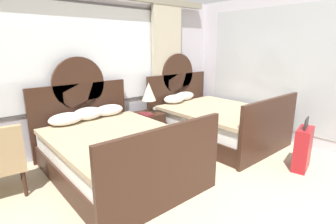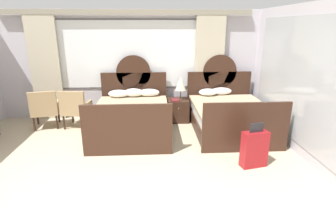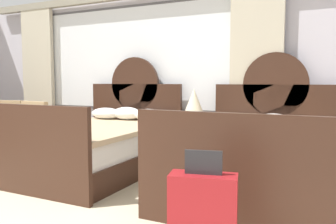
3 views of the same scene
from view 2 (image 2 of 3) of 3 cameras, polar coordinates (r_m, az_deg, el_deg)
The scene contains 11 objects.
ground_plane at distance 3.69m, azimuth -12.74°, elevation -21.47°, with size 24.00×24.00×0.00m, color #BCAD8E.
wall_back_window at distance 7.04m, azimuth -8.29°, elevation 10.37°, with size 6.58×0.22×2.70m.
wall_right_mirror at distance 5.44m, azimuth 26.95°, elevation 5.69°, with size 0.08×4.73×2.70m.
bed_near_window at distance 6.10m, azimuth -7.62°, elevation -1.00°, with size 1.64×2.25×1.62m.
bed_near_mirror at distance 6.31m, azimuth 12.66°, elevation -0.70°, with size 1.64×2.25×1.62m.
nightstand_between_beds at distance 6.81m, azimuth 2.09°, elevation 0.42°, with size 0.52×0.55×0.56m.
table_lamp_on_nightstand at distance 6.64m, azimuth 2.69°, elevation 5.97°, with size 0.27×0.27×0.57m.
book_on_nightstand at distance 6.62m, azimuth 1.53°, elevation 2.56°, with size 0.18×0.26×0.03m.
armchair_by_window_left at distance 6.65m, azimuth -18.96°, elevation 0.93°, with size 0.65×0.65×0.91m.
armchair_by_window_centre at distance 6.88m, azimuth -24.59°, elevation 0.80°, with size 0.70×0.70×0.91m.
suitcase_on_floor at distance 4.83m, azimuth 17.77°, elevation -7.45°, with size 0.47×0.28×0.79m.
Camera 2 is at (0.60, -2.82, 2.31)m, focal length 28.85 mm.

